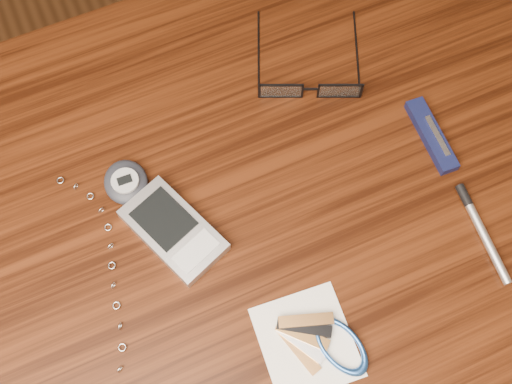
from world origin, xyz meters
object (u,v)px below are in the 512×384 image
pocket_knife (432,135)px  eyeglasses (310,86)px  desk (228,251)px  notepad_keys (323,343)px  silver_pen (479,225)px  pedometer (126,182)px  pda_phone (173,230)px

pocket_knife → eyeglasses: bearing=131.8°
desk → eyeglasses: bearing=36.0°
notepad_keys → silver_pen: 0.23m
desk → pocket_knife: (0.27, 0.00, 0.11)m
desk → silver_pen: (0.26, -0.12, 0.11)m
desk → notepad_keys: notepad_keys is taller
pedometer → notepad_keys: (0.13, -0.26, -0.01)m
eyeglasses → pda_phone: (-0.22, -0.11, -0.00)m
pda_phone → pedometer: 0.08m
pocket_knife → silver_pen: pocket_knife is taller
pedometer → pocket_knife: bearing=-13.9°
pedometer → eyeglasses: bearing=6.8°
eyeglasses → silver_pen: (0.10, -0.24, -0.01)m
desk → pedometer: pedometer is taller
eyeglasses → pedometer: 0.25m
pda_phone → silver_pen: (0.32, -0.13, -0.00)m
silver_pen → desk: bearing=155.4°
pedometer → pocket_knife: size_ratio=0.59×
pedometer → pocket_knife: (0.36, -0.09, -0.00)m
desk → pocket_knife: pocket_knife is taller
pda_phone → desk: bearing=-13.0°
notepad_keys → pocket_knife: (0.23, 0.17, 0.00)m
desk → pedometer: (-0.09, 0.09, 0.11)m
desk → pedometer: size_ratio=16.57×
pedometer → silver_pen: size_ratio=0.49×
pda_phone → pedometer: bearing=110.8°
pocket_knife → notepad_keys: bearing=-143.5°
eyeglasses → pda_phone: eyeglasses is taller
pda_phone → pocket_knife: 0.33m
desk → eyeglasses: eyeglasses is taller
pedometer → silver_pen: bearing=-31.1°
silver_pen → pocket_knife: bearing=86.3°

